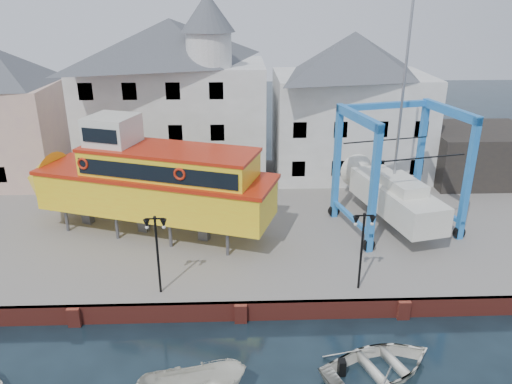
{
  "coord_description": "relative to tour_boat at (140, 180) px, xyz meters",
  "views": [
    {
      "loc": [
        0.01,
        -20.31,
        15.02
      ],
      "look_at": [
        1.0,
        7.0,
        4.0
      ],
      "focal_mm": 35.0,
      "sensor_mm": 36.0,
      "label": 1
    }
  ],
  "objects": [
    {
      "name": "ground",
      "position": [
        5.97,
        -8.19,
        -4.42
      ],
      "size": [
        140.0,
        140.0,
        0.0
      ],
      "primitive_type": "plane",
      "color": "black",
      "rests_on": "ground"
    },
    {
      "name": "hardstanding",
      "position": [
        5.97,
        2.81,
        -3.92
      ],
      "size": [
        44.0,
        22.0,
        1.0
      ],
      "primitive_type": "cube",
      "color": "slate",
      "rests_on": "ground"
    },
    {
      "name": "quay_wall",
      "position": [
        5.97,
        -8.08,
        -3.92
      ],
      "size": [
        44.0,
        0.47,
        1.0
      ],
      "color": "maroon",
      "rests_on": "ground"
    },
    {
      "name": "building_pink",
      "position": [
        -12.03,
        9.81,
        1.73
      ],
      "size": [
        8.0,
        7.0,
        10.3
      ],
      "color": "beige",
      "rests_on": "hardstanding"
    },
    {
      "name": "building_white_main",
      "position": [
        1.1,
        10.2,
        2.93
      ],
      "size": [
        14.0,
        8.3,
        14.0
      ],
      "color": "beige",
      "rests_on": "hardstanding"
    },
    {
      "name": "building_white_right",
      "position": [
        14.97,
        10.81,
        2.18
      ],
      "size": [
        12.0,
        8.0,
        11.2
      ],
      "color": "beige",
      "rests_on": "hardstanding"
    },
    {
      "name": "shed_dark",
      "position": [
        24.97,
        8.81,
        -1.42
      ],
      "size": [
        8.0,
        7.0,
        4.0
      ],
      "primitive_type": "cube",
      "color": "black",
      "rests_on": "hardstanding"
    },
    {
      "name": "lamp_post_left",
      "position": [
        1.97,
        -6.99,
        -0.24
      ],
      "size": [
        1.12,
        0.32,
        4.2
      ],
      "color": "black",
      "rests_on": "hardstanding"
    },
    {
      "name": "lamp_post_right",
      "position": [
        11.97,
        -6.99,
        -0.24
      ],
      "size": [
        1.12,
        0.32,
        4.2
      ],
      "color": "black",
      "rests_on": "hardstanding"
    },
    {
      "name": "tour_boat",
      "position": [
        0.0,
        0.0,
        0.0
      ],
      "size": [
        17.02,
        9.14,
        7.25
      ],
      "rotation": [
        0.0,
        0.0,
        -0.33
      ],
      "color": "#59595E",
      "rests_on": "hardstanding"
    },
    {
      "name": "travel_lift",
      "position": [
        15.6,
        0.84,
        -0.99
      ],
      "size": [
        7.84,
        9.97,
        14.6
      ],
      "rotation": [
        0.0,
        0.0,
        0.23
      ],
      "color": "blue",
      "rests_on": "hardstanding"
    },
    {
      "name": "motorboat_b",
      "position": [
        11.78,
        -12.03,
        -4.42
      ],
      "size": [
        6.04,
        5.2,
        1.05
      ],
      "primitive_type": "imported",
      "rotation": [
        0.0,
        0.0,
        1.93
      ],
      "color": "silver",
      "rests_on": "ground"
    }
  ]
}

